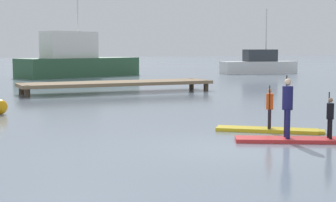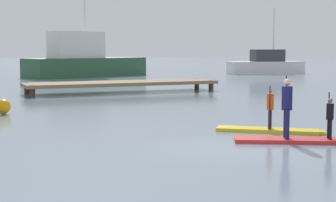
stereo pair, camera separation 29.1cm
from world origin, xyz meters
name	(u,v)px [view 2 (the right image)]	position (x,y,z in m)	size (l,w,h in m)	color
ground_plane	(231,148)	(0.00, 0.00, 0.00)	(240.00, 240.00, 0.00)	gray
paddleboard_near	(270,130)	(2.30, 1.77, 0.05)	(2.80, 2.35, 0.10)	gold
paddler_child_solo	(270,106)	(2.29, 1.76, 0.77)	(0.31, 0.35, 1.27)	black
paddleboard_far	(298,140)	(2.02, 0.03, 0.05)	(3.21, 2.07, 0.10)	red
paddler_adult	(287,104)	(1.75, 0.18, 0.99)	(0.37, 0.45, 1.63)	#19194C
paddler_child_front	(330,116)	(2.73, -0.33, 0.70)	(0.25, 0.35, 1.20)	black
fishing_boat_white_large	(83,61)	(4.45, 33.01, 1.32)	(10.97, 6.56, 9.26)	#2D5638
motor_boat_small_navy	(266,65)	(21.49, 31.39, 0.84)	(7.34, 2.84, 6.06)	silver
floating_dock	(122,83)	(2.57, 16.61, 0.50)	(10.59, 2.46, 0.60)	#846B4C
mooring_buoy_near	(3,107)	(-4.46, 9.21, 0.28)	(0.56, 0.56, 0.56)	orange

